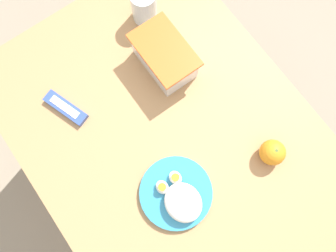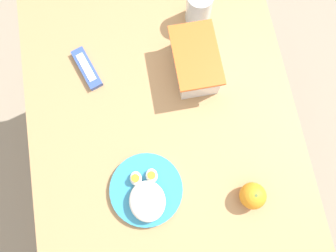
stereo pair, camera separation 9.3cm
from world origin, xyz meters
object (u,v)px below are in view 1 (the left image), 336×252
(candy_bar, at_px, (66,108))
(drinking_glass, at_px, (144,6))
(food_container, at_px, (165,58))
(orange_fruit, at_px, (272,152))
(rice_plate, at_px, (178,196))

(candy_bar, relative_size, drinking_glass, 1.29)
(food_container, distance_m, orange_fruit, 0.41)
(orange_fruit, distance_m, rice_plate, 0.29)
(food_container, relative_size, candy_bar, 1.38)
(orange_fruit, height_order, rice_plate, orange_fruit)
(food_container, xyz_separation_m, rice_plate, (0.34, -0.20, -0.02))
(drinking_glass, bearing_deg, rice_plate, -25.51)
(orange_fruit, xyz_separation_m, drinking_glass, (-0.57, -0.04, 0.02))
(rice_plate, height_order, drinking_glass, drinking_glass)
(orange_fruit, distance_m, candy_bar, 0.61)
(rice_plate, bearing_deg, orange_fruit, 78.47)
(candy_bar, bearing_deg, orange_fruit, 41.34)
(orange_fruit, bearing_deg, food_container, -168.64)
(candy_bar, bearing_deg, drinking_glass, 107.59)
(food_container, distance_m, rice_plate, 0.40)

